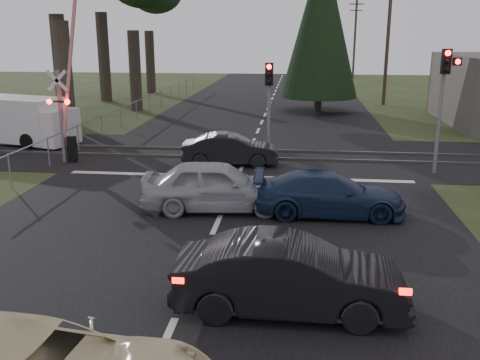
# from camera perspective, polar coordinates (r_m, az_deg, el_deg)

# --- Properties ---
(ground) EXTENTS (120.00, 120.00, 0.00)m
(ground) POSITION_cam_1_polar(r_m,az_deg,el_deg) (12.52, -4.63, -9.50)
(ground) COLOR #293719
(ground) RESTS_ON ground
(road) EXTENTS (14.00, 100.00, 0.01)m
(road) POSITION_cam_1_polar(r_m,az_deg,el_deg) (21.89, 0.29, 1.56)
(road) COLOR black
(road) RESTS_ON ground
(rail_corridor) EXTENTS (120.00, 8.00, 0.01)m
(rail_corridor) POSITION_cam_1_polar(r_m,az_deg,el_deg) (23.82, 0.79, 2.72)
(rail_corridor) COLOR black
(rail_corridor) RESTS_ON ground
(stop_line) EXTENTS (13.00, 0.35, 0.00)m
(stop_line) POSITION_cam_1_polar(r_m,az_deg,el_deg) (20.15, -0.26, 0.35)
(stop_line) COLOR silver
(stop_line) RESTS_ON ground
(rail_near) EXTENTS (120.00, 0.12, 0.10)m
(rail_near) POSITION_cam_1_polar(r_m,az_deg,el_deg) (23.04, 0.60, 2.38)
(rail_near) COLOR #59544C
(rail_near) RESTS_ON ground
(rail_far) EXTENTS (120.00, 0.12, 0.10)m
(rail_far) POSITION_cam_1_polar(r_m,az_deg,el_deg) (24.59, 0.98, 3.23)
(rail_far) COLOR #59544C
(rail_far) RESTS_ON ground
(crossing_signal) EXTENTS (1.62, 0.38, 6.96)m
(crossing_signal) POSITION_cam_1_polar(r_m,az_deg,el_deg) (23.20, -18.07, 6.76)
(crossing_signal) COLOR slate
(crossing_signal) RESTS_ON ground
(traffic_signal_right) EXTENTS (0.68, 0.48, 4.70)m
(traffic_signal_right) POSITION_cam_1_polar(r_m,az_deg,el_deg) (21.36, 20.99, 9.22)
(traffic_signal_right) COLOR slate
(traffic_signal_right) RESTS_ON ground
(traffic_signal_center) EXTENTS (0.32, 0.48, 4.10)m
(traffic_signal_center) POSITION_cam_1_polar(r_m,az_deg,el_deg) (21.98, 3.11, 9.02)
(traffic_signal_center) COLOR slate
(traffic_signal_center) RESTS_ON ground
(utility_pole_mid) EXTENTS (1.80, 0.26, 9.00)m
(utility_pole_mid) POSITION_cam_1_polar(r_m,az_deg,el_deg) (41.60, 15.49, 14.21)
(utility_pole_mid) COLOR #4C3D2D
(utility_pole_mid) RESTS_ON ground
(utility_pole_far) EXTENTS (1.80, 0.26, 9.00)m
(utility_pole_far) POSITION_cam_1_polar(r_m,az_deg,el_deg) (66.42, 12.16, 14.70)
(utility_pole_far) COLOR #4C3D2D
(utility_pole_far) RESTS_ON ground
(conifer_tree) EXTENTS (5.20, 5.20, 11.00)m
(conifer_tree) POSITION_cam_1_polar(r_m,az_deg,el_deg) (37.15, 8.64, 16.44)
(conifer_tree) COLOR #473D33
(conifer_tree) RESTS_ON ground
(fence_left) EXTENTS (0.10, 36.00, 1.20)m
(fence_left) POSITION_cam_1_polar(r_m,az_deg,el_deg) (35.49, -10.23, 6.71)
(fence_left) COLOR slate
(fence_left) RESTS_ON ground
(dark_hatchback) EXTENTS (4.47, 1.57, 1.47)m
(dark_hatchback) POSITION_cam_1_polar(r_m,az_deg,el_deg) (10.49, 5.35, -10.23)
(dark_hatchback) COLOR black
(dark_hatchback) RESTS_ON ground
(silver_car) EXTENTS (4.66, 2.26, 1.54)m
(silver_car) POSITION_cam_1_polar(r_m,az_deg,el_deg) (16.26, -2.54, -0.63)
(silver_car) COLOR #A4A6AC
(silver_car) RESTS_ON ground
(blue_sedan) EXTENTS (4.52, 1.95, 1.29)m
(blue_sedan) POSITION_cam_1_polar(r_m,az_deg,el_deg) (16.06, 9.46, -1.47)
(blue_sedan) COLOR #162744
(blue_sedan) RESTS_ON ground
(dark_car_far) EXTENTS (4.02, 1.74, 1.29)m
(dark_car_far) POSITION_cam_1_polar(r_m,az_deg,el_deg) (21.85, -1.05, 3.25)
(dark_car_far) COLOR black
(dark_car_far) RESTS_ON ground
(white_van) EXTENTS (6.06, 3.53, 2.24)m
(white_van) POSITION_cam_1_polar(r_m,az_deg,el_deg) (28.26, -22.30, 5.92)
(white_van) COLOR white
(white_van) RESTS_ON ground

